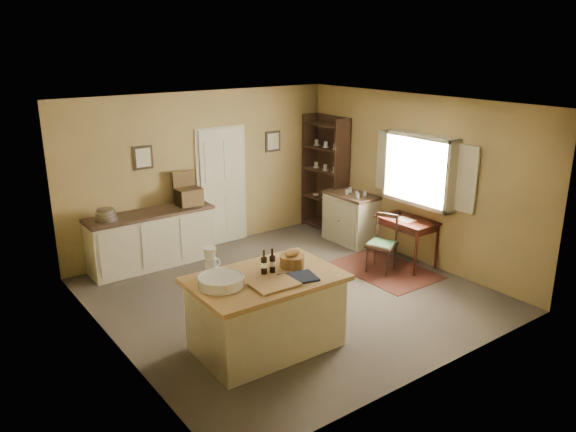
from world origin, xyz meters
The scene contains 16 objects.
ground centered at (0.00, 0.00, 0.00)m, with size 5.00×5.00×0.00m, color #4D433B.
wall_back centered at (0.00, 2.50, 1.35)m, with size 5.00×0.10×2.70m, color olive.
wall_front centered at (0.00, -2.50, 1.35)m, with size 5.00×0.10×2.70m, color olive.
wall_left centered at (-2.50, 0.00, 1.35)m, with size 0.10×5.00×2.70m, color olive.
wall_right centered at (2.50, 0.00, 1.35)m, with size 0.10×5.00×2.70m, color olive.
ceiling centered at (0.00, 0.00, 2.70)m, with size 5.00×5.00×0.00m, color silver.
door centered at (0.35, 2.47, 1.05)m, with size 0.97×0.06×2.11m, color beige.
framed_prints centered at (0.20, 2.48, 1.72)m, with size 2.82×0.02×0.38m.
window centered at (2.42, -0.20, 1.55)m, with size 0.25×1.99×1.12m.
work_island centered at (-1.09, -0.98, 0.48)m, with size 1.75×1.16×1.20m.
sideboard centered at (-1.12, 2.20, 0.48)m, with size 2.02×0.57×1.18m.
rug centered at (1.75, -0.17, 0.00)m, with size 1.10×1.60×0.01m, color #4B1F18.
writing_desk centered at (2.20, -0.17, 0.67)m, with size 0.57×0.94×0.82m.
desk_chair centered at (1.66, -0.15, 0.44)m, with size 0.41×0.41×0.89m, color black, non-canonical shape.
right_cabinet centered at (2.20, 1.15, 0.46)m, with size 0.55×0.99×0.99m.
shelving_unit centered at (2.36, 2.00, 1.08)m, with size 0.37×0.97×2.17m.
Camera 1 is at (-4.38, -5.89, 3.49)m, focal length 35.00 mm.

